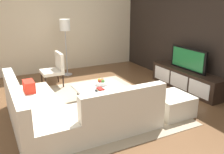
{
  "coord_description": "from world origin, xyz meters",
  "views": [
    {
      "loc": [
        4.36,
        -1.95,
        2.18
      ],
      "look_at": [
        -0.14,
        0.38,
        0.57
      ],
      "focal_mm": 39.58,
      "sensor_mm": 36.0,
      "label": 1
    }
  ],
  "objects_px": {
    "media_console": "(186,79)",
    "fruit_bowl": "(102,82)",
    "floor_lamp": "(65,29)",
    "book_stack": "(100,90)",
    "coffee_table": "(101,96)",
    "ottoman": "(171,105)",
    "television": "(188,59)",
    "sectional_couch": "(66,112)",
    "accent_chair_near": "(55,67)"
  },
  "relations": [
    {
      "from": "television",
      "to": "fruit_bowl",
      "type": "distance_m",
      "value": 2.24
    },
    {
      "from": "sectional_couch",
      "to": "ottoman",
      "type": "height_order",
      "value": "sectional_couch"
    },
    {
      "from": "floor_lamp",
      "to": "ottoman",
      "type": "height_order",
      "value": "floor_lamp"
    },
    {
      "from": "sectional_couch",
      "to": "floor_lamp",
      "type": "relative_size",
      "value": 1.45
    },
    {
      "from": "coffee_table",
      "to": "book_stack",
      "type": "distance_m",
      "value": 0.33
    },
    {
      "from": "fruit_bowl",
      "to": "book_stack",
      "type": "relative_size",
      "value": 1.34
    },
    {
      "from": "coffee_table",
      "to": "floor_lamp",
      "type": "xyz_separation_m",
      "value": [
        -2.46,
        0.02,
        1.16
      ]
    },
    {
      "from": "floor_lamp",
      "to": "book_stack",
      "type": "distance_m",
      "value": 2.84
    },
    {
      "from": "accent_chair_near",
      "to": "fruit_bowl",
      "type": "relative_size",
      "value": 3.11
    },
    {
      "from": "accent_chair_near",
      "to": "book_stack",
      "type": "distance_m",
      "value": 1.93
    },
    {
      "from": "accent_chair_near",
      "to": "ottoman",
      "type": "relative_size",
      "value": 1.24
    },
    {
      "from": "coffee_table",
      "to": "floor_lamp",
      "type": "bearing_deg",
      "value": 179.49
    },
    {
      "from": "coffee_table",
      "to": "fruit_bowl",
      "type": "height_order",
      "value": "fruit_bowl"
    },
    {
      "from": "coffee_table",
      "to": "accent_chair_near",
      "type": "height_order",
      "value": "accent_chair_near"
    },
    {
      "from": "fruit_bowl",
      "to": "accent_chair_near",
      "type": "bearing_deg",
      "value": -157.08
    },
    {
      "from": "sectional_couch",
      "to": "ottoman",
      "type": "bearing_deg",
      "value": 77.17
    },
    {
      "from": "media_console",
      "to": "coffee_table",
      "type": "bearing_deg",
      "value": -92.49
    },
    {
      "from": "coffee_table",
      "to": "fruit_bowl",
      "type": "relative_size",
      "value": 3.67
    },
    {
      "from": "television",
      "to": "coffee_table",
      "type": "height_order",
      "value": "television"
    },
    {
      "from": "fruit_bowl",
      "to": "television",
      "type": "bearing_deg",
      "value": 82.67
    },
    {
      "from": "media_console",
      "to": "television",
      "type": "bearing_deg",
      "value": 90.0
    },
    {
      "from": "television",
      "to": "accent_chair_near",
      "type": "bearing_deg",
      "value": -122.07
    },
    {
      "from": "media_console",
      "to": "floor_lamp",
      "type": "relative_size",
      "value": 1.3
    },
    {
      "from": "accent_chair_near",
      "to": "ottoman",
      "type": "distance_m",
      "value": 3.15
    },
    {
      "from": "accent_chair_near",
      "to": "floor_lamp",
      "type": "distance_m",
      "value": 1.3
    },
    {
      "from": "television",
      "to": "coffee_table",
      "type": "distance_m",
      "value": 2.37
    },
    {
      "from": "coffee_table",
      "to": "book_stack",
      "type": "height_order",
      "value": "book_stack"
    },
    {
      "from": "television",
      "to": "accent_chair_near",
      "type": "relative_size",
      "value": 1.31
    },
    {
      "from": "sectional_couch",
      "to": "media_console",
      "type": "bearing_deg",
      "value": 98.77
    },
    {
      "from": "coffee_table",
      "to": "floor_lamp",
      "type": "distance_m",
      "value": 2.72
    },
    {
      "from": "media_console",
      "to": "sectional_couch",
      "type": "xyz_separation_m",
      "value": [
        0.5,
        -3.25,
        0.04
      ]
    },
    {
      "from": "sectional_couch",
      "to": "floor_lamp",
      "type": "distance_m",
      "value": 3.39
    },
    {
      "from": "media_console",
      "to": "fruit_bowl",
      "type": "height_order",
      "value": "fruit_bowl"
    },
    {
      "from": "floor_lamp",
      "to": "accent_chair_near",
      "type": "bearing_deg",
      "value": -35.25
    },
    {
      "from": "media_console",
      "to": "fruit_bowl",
      "type": "xyz_separation_m",
      "value": [
        -0.28,
        -2.2,
        0.18
      ]
    },
    {
      "from": "book_stack",
      "to": "ottoman",
      "type": "bearing_deg",
      "value": 53.68
    },
    {
      "from": "sectional_couch",
      "to": "fruit_bowl",
      "type": "relative_size",
      "value": 8.45
    },
    {
      "from": "fruit_bowl",
      "to": "ottoman",
      "type": "bearing_deg",
      "value": 36.89
    },
    {
      "from": "media_console",
      "to": "book_stack",
      "type": "xyz_separation_m",
      "value": [
        0.11,
        -2.41,
        0.17
      ]
    },
    {
      "from": "sectional_couch",
      "to": "ottoman",
      "type": "relative_size",
      "value": 3.38
    },
    {
      "from": "coffee_table",
      "to": "sectional_couch",
      "type": "bearing_deg",
      "value": -57.76
    },
    {
      "from": "television",
      "to": "sectional_couch",
      "type": "bearing_deg",
      "value": -81.23
    },
    {
      "from": "ottoman",
      "to": "fruit_bowl",
      "type": "xyz_separation_m",
      "value": [
        -1.24,
        -0.93,
        0.23
      ]
    },
    {
      "from": "ottoman",
      "to": "fruit_bowl",
      "type": "bearing_deg",
      "value": -143.11
    },
    {
      "from": "television",
      "to": "ottoman",
      "type": "distance_m",
      "value": 1.69
    },
    {
      "from": "television",
      "to": "coffee_table",
      "type": "xyz_separation_m",
      "value": [
        -0.1,
        -2.3,
        -0.58
      ]
    },
    {
      "from": "floor_lamp",
      "to": "book_stack",
      "type": "bearing_deg",
      "value": -2.97
    },
    {
      "from": "coffee_table",
      "to": "ottoman",
      "type": "xyz_separation_m",
      "value": [
        1.05,
        1.02,
        -0.0
      ]
    },
    {
      "from": "ottoman",
      "to": "book_stack",
      "type": "bearing_deg",
      "value": -126.32
    },
    {
      "from": "accent_chair_near",
      "to": "floor_lamp",
      "type": "relative_size",
      "value": 0.53
    }
  ]
}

